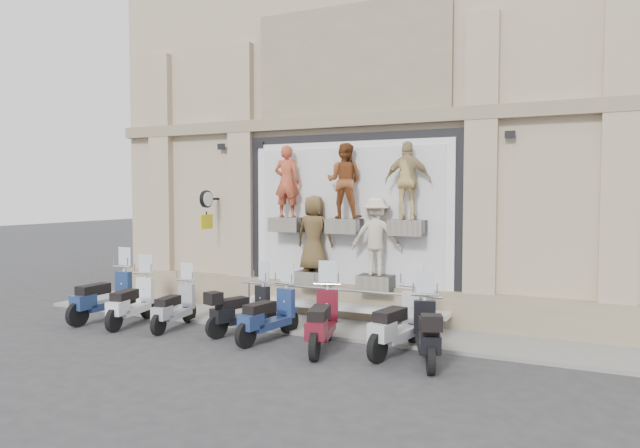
% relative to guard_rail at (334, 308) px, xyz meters
% --- Properties ---
extents(ground, '(90.00, 90.00, 0.00)m').
position_rel_guard_rail_xyz_m(ground, '(0.00, -2.00, -0.47)').
color(ground, '#2F2F32').
rests_on(ground, ground).
extents(sidewalk, '(16.00, 2.20, 0.08)m').
position_rel_guard_rail_xyz_m(sidewalk, '(0.00, 0.10, -0.43)').
color(sidewalk, gray).
rests_on(sidewalk, ground).
extents(building, '(14.00, 8.60, 12.00)m').
position_rel_guard_rail_xyz_m(building, '(0.00, 5.00, 5.54)').
color(building, tan).
rests_on(building, ground).
extents(shop_vitrine, '(5.60, 0.88, 4.30)m').
position_rel_guard_rail_xyz_m(shop_vitrine, '(0.08, 0.73, 1.98)').
color(shop_vitrine, black).
rests_on(shop_vitrine, ground).
extents(guard_rail, '(5.06, 0.10, 0.93)m').
position_rel_guard_rail_xyz_m(guard_rail, '(0.00, 0.00, 0.00)').
color(guard_rail, '#9EA0A5').
rests_on(guard_rail, ground).
extents(clock_sign_bracket, '(0.10, 0.80, 1.02)m').
position_rel_guard_rail_xyz_m(clock_sign_bracket, '(-3.90, 0.47, 2.34)').
color(clock_sign_bracket, black).
rests_on(clock_sign_bracket, ground).
extents(scooter_a, '(0.68, 2.15, 1.73)m').
position_rel_guard_rail_xyz_m(scooter_a, '(-5.41, -1.67, 0.40)').
color(scooter_a, navy).
rests_on(scooter_a, ground).
extents(scooter_b, '(0.96, 2.04, 1.60)m').
position_rel_guard_rail_xyz_m(scooter_b, '(-4.45, -1.74, 0.33)').
color(scooter_b, silver).
rests_on(scooter_b, ground).
extents(scooter_c, '(0.77, 1.84, 1.45)m').
position_rel_guard_rail_xyz_m(scooter_c, '(-3.29, -1.61, 0.26)').
color(scooter_c, gray).
rests_on(scooter_c, ground).
extents(scooter_d, '(1.15, 1.96, 1.53)m').
position_rel_guard_rail_xyz_m(scooter_d, '(-1.64, -1.31, 0.30)').
color(scooter_d, black).
rests_on(scooter_d, ground).
extents(scooter_e, '(0.88, 2.02, 1.58)m').
position_rel_guard_rail_xyz_m(scooter_e, '(-0.79, -1.61, 0.33)').
color(scooter_e, navy).
rests_on(scooter_e, ground).
extents(scooter_f, '(1.13, 2.18, 1.70)m').
position_rel_guard_rail_xyz_m(scooter_f, '(0.53, -1.78, 0.39)').
color(scooter_f, '#550E1A').
rests_on(scooter_f, ground).
extents(scooter_g, '(1.01, 2.18, 1.71)m').
position_rel_guard_rail_xyz_m(scooter_g, '(1.96, -1.37, 0.39)').
color(scooter_g, '#ABADB2').
rests_on(scooter_g, ground).
extents(scooter_h, '(1.21, 2.05, 1.60)m').
position_rel_guard_rail_xyz_m(scooter_h, '(2.63, -1.71, 0.34)').
color(scooter_h, black).
rests_on(scooter_h, ground).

